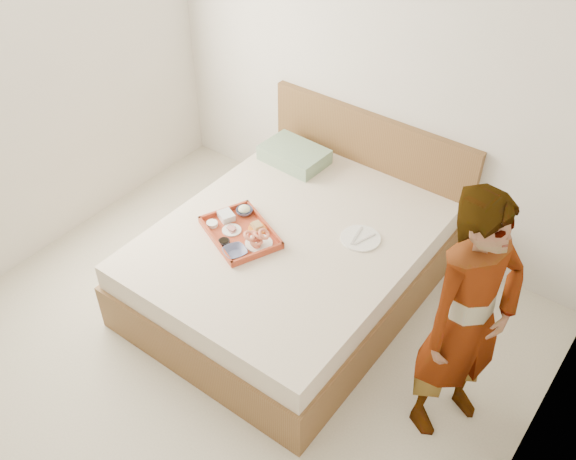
# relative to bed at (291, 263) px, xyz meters

# --- Properties ---
(ground) EXTENTS (3.50, 4.00, 0.01)m
(ground) POSITION_rel_bed_xyz_m (-0.01, -1.00, -0.27)
(ground) COLOR beige
(ground) RESTS_ON ground
(wall_back) EXTENTS (3.50, 0.01, 2.60)m
(wall_back) POSITION_rel_bed_xyz_m (-0.01, 1.00, 1.04)
(wall_back) COLOR silver
(wall_back) RESTS_ON ground
(wall_right) EXTENTS (0.01, 4.00, 2.60)m
(wall_right) POSITION_rel_bed_xyz_m (1.74, -1.00, 1.04)
(wall_right) COLOR silver
(wall_right) RESTS_ON ground
(bed) EXTENTS (1.65, 2.00, 0.53)m
(bed) POSITION_rel_bed_xyz_m (0.00, 0.00, 0.00)
(bed) COLOR brown
(bed) RESTS_ON ground
(headboard) EXTENTS (1.65, 0.06, 0.95)m
(headboard) POSITION_rel_bed_xyz_m (0.00, 0.97, 0.21)
(headboard) COLOR brown
(headboard) RESTS_ON ground
(pillow) EXTENTS (0.49, 0.34, 0.11)m
(pillow) POSITION_rel_bed_xyz_m (-0.47, 0.68, 0.32)
(pillow) COLOR #8BA783
(pillow) RESTS_ON bed
(tray) EXTENTS (0.61, 0.54, 0.05)m
(tray) POSITION_rel_bed_xyz_m (-0.25, -0.21, 0.29)
(tray) COLOR #AE3C21
(tray) RESTS_ON bed
(prawn_plate) EXTENTS (0.23, 0.23, 0.01)m
(prawn_plate) POSITION_rel_bed_xyz_m (-0.09, -0.22, 0.28)
(prawn_plate) COLOR white
(prawn_plate) RESTS_ON tray
(navy_bowl_big) EXTENTS (0.19, 0.19, 0.04)m
(navy_bowl_big) POSITION_rel_bed_xyz_m (-0.15, -0.38, 0.30)
(navy_bowl_big) COLOR navy
(navy_bowl_big) RESTS_ON tray
(sauce_dish) EXTENTS (0.10, 0.10, 0.03)m
(sauce_dish) POSITION_rel_bed_xyz_m (-0.27, -0.35, 0.29)
(sauce_dish) COLOR black
(sauce_dish) RESTS_ON tray
(meat_plate) EXTENTS (0.17, 0.17, 0.01)m
(meat_plate) POSITION_rel_bed_xyz_m (-0.31, -0.22, 0.28)
(meat_plate) COLOR white
(meat_plate) RESTS_ON tray
(bread_plate) EXTENTS (0.16, 0.16, 0.01)m
(bread_plate) POSITION_rel_bed_xyz_m (-0.19, -0.11, 0.28)
(bread_plate) COLOR orange
(bread_plate) RESTS_ON tray
(salad_bowl) EXTENTS (0.15, 0.15, 0.03)m
(salad_bowl) POSITION_rel_bed_xyz_m (-0.36, -0.04, 0.30)
(salad_bowl) COLOR navy
(salad_bowl) RESTS_ON tray
(plastic_tub) EXTENTS (0.13, 0.12, 0.05)m
(plastic_tub) POSITION_rel_bed_xyz_m (-0.42, -0.15, 0.30)
(plastic_tub) COLOR silver
(plastic_tub) RESTS_ON tray
(cheese_round) EXTENTS (0.10, 0.10, 0.03)m
(cheese_round) POSITION_rel_bed_xyz_m (-0.45, -0.26, 0.29)
(cheese_round) COLOR white
(cheese_round) RESTS_ON tray
(dinner_plate) EXTENTS (0.29, 0.29, 0.01)m
(dinner_plate) POSITION_rel_bed_xyz_m (0.39, 0.22, 0.27)
(dinner_plate) COLOR white
(dinner_plate) RESTS_ON bed
(person) EXTENTS (0.59, 0.68, 1.59)m
(person) POSITION_rel_bed_xyz_m (1.30, -0.26, 0.53)
(person) COLOR silver
(person) RESTS_ON ground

